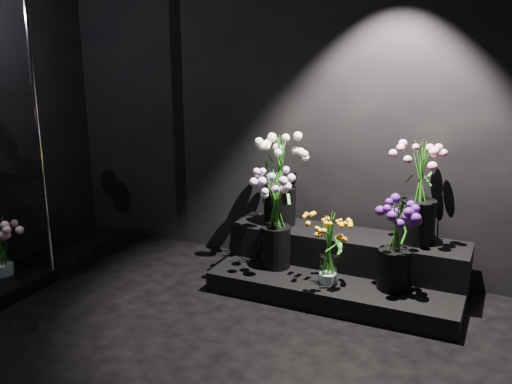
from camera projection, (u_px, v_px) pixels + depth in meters
The scene contains 9 objects.
floor at pixel (142, 381), 3.16m from camera, with size 4.00×4.00×0.00m, color black.
wall_back at pixel (281, 94), 4.54m from camera, with size 4.00×4.00×0.00m, color black.
display_riser at pixel (342, 267), 4.29m from camera, with size 1.80×0.80×0.40m.
bouquet_orange_bells at pixel (329, 248), 3.99m from camera, with size 0.28×0.28×0.51m.
bouquet_lilac at pixel (276, 213), 4.24m from camera, with size 0.39×0.39×0.74m.
bouquet_purple at pixel (396, 242), 3.89m from camera, with size 0.41×0.41×0.62m.
bouquet_cream_roses at pixel (280, 174), 4.45m from camera, with size 0.43×0.43×0.71m.
bouquet_pink_roses at pixel (420, 185), 4.04m from camera, with size 0.40×0.40×0.74m.
bouquet_case_base_pink at pixel (1, 246), 4.27m from camera, with size 0.34×0.34×0.44m.
Camera 1 is at (1.74, -2.25, 1.85)m, focal length 40.00 mm.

